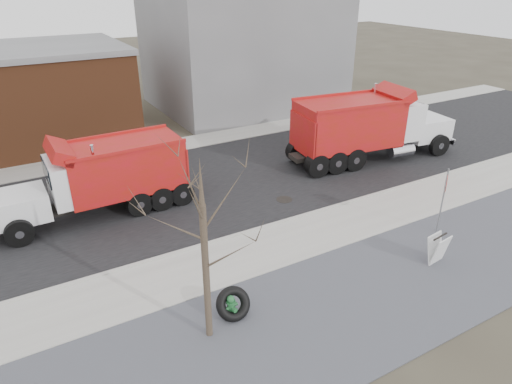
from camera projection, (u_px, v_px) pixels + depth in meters
ground at (262, 255)px, 15.88m from camera, size 120.00×120.00×0.00m
gravel_verge at (324, 314)px, 13.14m from camera, size 60.00×5.00×0.03m
sidewalk at (259, 251)px, 16.06m from camera, size 60.00×2.50×0.06m
curb at (241, 234)px, 17.06m from camera, size 60.00×0.15×0.11m
road at (192, 188)px, 20.79m from camera, size 60.00×9.40×0.02m
far_sidewalk at (152, 149)px, 25.22m from camera, size 60.00×2.00×0.06m
building_grey at (243, 48)px, 32.20m from camera, size 12.00×10.00×8.00m
bare_tree at (204, 231)px, 10.98m from camera, size 3.20×3.20×5.20m
fire_hydrant at (231, 308)px, 12.88m from camera, size 0.44×0.43×0.77m
truck_tire at (233, 304)px, 12.89m from camera, size 1.08×0.89×0.99m
stop_sign at (445, 190)px, 16.53m from camera, size 0.57×0.47×2.60m
sandwich_board at (438, 249)px, 15.24m from camera, size 0.80×0.56×1.04m
dump_truck_red_a at (368, 125)px, 23.19m from camera, size 9.21×3.49×3.67m
dump_truck_red_b at (101, 175)px, 17.99m from camera, size 7.67×2.35×3.24m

